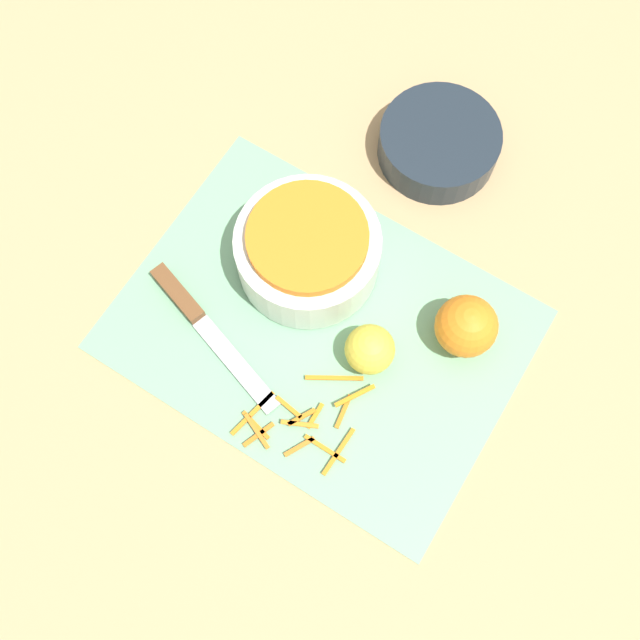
{
  "coord_description": "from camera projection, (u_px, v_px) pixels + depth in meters",
  "views": [
    {
      "loc": [
        0.15,
        -0.25,
        0.87
      ],
      "look_at": [
        0.0,
        0.0,
        0.04
      ],
      "focal_mm": 42.0,
      "sensor_mm": 36.0,
      "label": 1
    }
  ],
  "objects": [
    {
      "name": "orange_left",
      "position": [
        466.0,
        326.0,
        0.87
      ],
      "size": [
        0.07,
        0.07,
        0.07
      ],
      "color": "orange",
      "rests_on": "cutting_board"
    },
    {
      "name": "bowl_dark",
      "position": [
        440.0,
        144.0,
        0.98
      ],
      "size": [
        0.16,
        0.16,
        0.05
      ],
      "color": "#1E2833",
      "rests_on": "ground_plane"
    },
    {
      "name": "knife",
      "position": [
        193.0,
        312.0,
        0.91
      ],
      "size": [
        0.23,
        0.09,
        0.02
      ],
      "rotation": [
        0.0,
        0.0,
        -0.31
      ],
      "color": "brown",
      "rests_on": "cutting_board"
    },
    {
      "name": "peel_pile",
      "position": [
        303.0,
        420.0,
        0.87
      ],
      "size": [
        0.13,
        0.14,
        0.01
      ],
      "color": "orange",
      "rests_on": "cutting_board"
    },
    {
      "name": "cutting_board",
      "position": [
        320.0,
        329.0,
        0.91
      ],
      "size": [
        0.47,
        0.35,
        0.01
      ],
      "color": "#75AD84",
      "rests_on": "ground_plane"
    },
    {
      "name": "ground_plane",
      "position": [
        320.0,
        330.0,
        0.92
      ],
      "size": [
        4.0,
        4.0,
        0.0
      ],
      "primitive_type": "plane",
      "color": "tan"
    },
    {
      "name": "bowl_speckled",
      "position": [
        308.0,
        250.0,
        0.9
      ],
      "size": [
        0.18,
        0.18,
        0.08
      ],
      "color": "silver",
      "rests_on": "cutting_board"
    },
    {
      "name": "lemon",
      "position": [
        370.0,
        350.0,
        0.87
      ],
      "size": [
        0.06,
        0.06,
        0.06
      ],
      "color": "gold",
      "rests_on": "cutting_board"
    }
  ]
}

